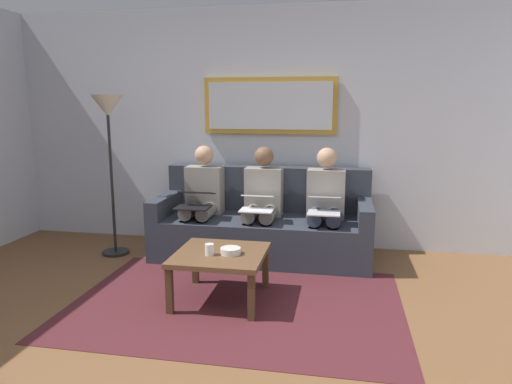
{
  "coord_description": "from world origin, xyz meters",
  "views": [
    {
      "loc": [
        -0.79,
        2.55,
        1.57
      ],
      "look_at": [
        0.0,
        -1.7,
        0.75
      ],
      "focal_mm": 32.64,
      "sensor_mm": 36.0,
      "label": 1
    }
  ],
  "objects": [
    {
      "name": "ground_plane",
      "position": [
        0.0,
        0.0,
        -0.05
      ],
      "size": [
        6.0,
        5.2,
        0.1
      ],
      "primitive_type": "cube",
      "color": "brown"
    },
    {
      "name": "wall_rear",
      "position": [
        0.0,
        -2.6,
        1.3
      ],
      "size": [
        6.0,
        0.12,
        2.6
      ],
      "primitive_type": "cube",
      "color": "#B7BCC6",
      "rests_on": "ground_plane"
    },
    {
      "name": "area_rug",
      "position": [
        0.0,
        -0.85,
        0.0
      ],
      "size": [
        2.6,
        1.8,
        0.01
      ],
      "primitive_type": "cube",
      "color": "#4C1E23",
      "rests_on": "ground_plane"
    },
    {
      "name": "couch",
      "position": [
        0.0,
        -2.12,
        0.31
      ],
      "size": [
        2.2,
        0.9,
        0.9
      ],
      "color": "#2D333D",
      "rests_on": "ground_plane"
    },
    {
      "name": "framed_mirror",
      "position": [
        0.0,
        -2.51,
        1.55
      ],
      "size": [
        1.45,
        0.05,
        0.6
      ],
      "color": "#B7892D"
    },
    {
      "name": "coffee_table",
      "position": [
        0.14,
        -0.9,
        0.35
      ],
      "size": [
        0.71,
        0.71,
        0.4
      ],
      "color": "brown",
      "rests_on": "ground_plane"
    },
    {
      "name": "cup",
      "position": [
        0.21,
        -0.82,
        0.45
      ],
      "size": [
        0.07,
        0.07,
        0.09
      ],
      "primitive_type": "cylinder",
      "color": "silver",
      "rests_on": "coffee_table"
    },
    {
      "name": "bowl",
      "position": [
        0.05,
        -0.88,
        0.43
      ],
      "size": [
        0.16,
        0.16,
        0.05
      ],
      "primitive_type": "cylinder",
      "color": "beige",
      "rests_on": "coffee_table"
    },
    {
      "name": "person_left",
      "position": [
        -0.64,
        -2.05,
        0.61
      ],
      "size": [
        0.38,
        0.58,
        1.14
      ],
      "color": "gray",
      "rests_on": "couch"
    },
    {
      "name": "laptop_silver",
      "position": [
        -0.64,
        -1.81,
        0.63
      ],
      "size": [
        0.3,
        0.38,
        0.16
      ],
      "color": "silver"
    },
    {
      "name": "person_middle",
      "position": [
        0.0,
        -2.05,
        0.61
      ],
      "size": [
        0.38,
        0.58,
        1.14
      ],
      "color": "gray",
      "rests_on": "couch"
    },
    {
      "name": "laptop_white",
      "position": [
        0.0,
        -1.8,
        0.63
      ],
      "size": [
        0.32,
        0.35,
        0.15
      ],
      "color": "white"
    },
    {
      "name": "person_right",
      "position": [
        0.64,
        -2.05,
        0.61
      ],
      "size": [
        0.38,
        0.58,
        1.14
      ],
      "color": "gray",
      "rests_on": "couch"
    },
    {
      "name": "laptop_black",
      "position": [
        0.64,
        -1.81,
        0.63
      ],
      "size": [
        0.33,
        0.38,
        0.16
      ],
      "color": "black"
    },
    {
      "name": "standing_lamp",
      "position": [
        1.55,
        -1.85,
        1.37
      ],
      "size": [
        0.32,
        0.32,
        1.66
      ],
      "color": "black",
      "rests_on": "ground_plane"
    }
  ]
}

